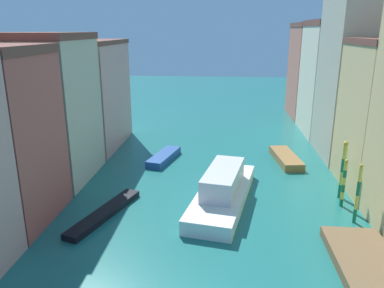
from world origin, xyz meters
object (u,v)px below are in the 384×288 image
Objects in this scene: mooring_pole_1 at (344,183)px; mooring_pole_2 at (343,169)px; mooring_pole_0 at (358,193)px; vaporetto_white at (223,190)px; motorboat_1 at (164,157)px; motorboat_0 at (286,158)px; waterfront_dock at (366,262)px; gondola_black at (105,213)px.

mooring_pole_2 reaches higher than mooring_pole_1.
mooring_pole_2 is at bearing 87.60° from mooring_pole_0.
vaporetto_white is 11.93m from motorboat_1.
motorboat_0 is at bearing 57.62° from vaporetto_white.
waterfront_dock is 0.86× the size of gondola_black.
gondola_black is (-9.06, -3.27, -0.86)m from vaporetto_white.
motorboat_0 reaches higher than waterfront_dock.
vaporetto_white is 1.87× the size of motorboat_0.
vaporetto_white is 1.55× the size of gondola_black.
waterfront_dock is 0.55× the size of vaporetto_white.
waterfront_dock is at bearing -97.26° from mooring_pole_2.
mooring_pole_0 is at bearing 1.76° from gondola_black.
mooring_pole_1 is 0.58× the size of motorboat_0.
mooring_pole_2 is at bearing 78.36° from mooring_pole_1.
mooring_pole_2 is at bearing 82.74° from waterfront_dock.
waterfront_dock is at bearing -15.76° from gondola_black.
mooring_pole_2 is 18.59m from motorboat_1.
vaporetto_white is at bearing -170.28° from mooring_pole_2.
vaporetto_white reaches higher than gondola_black.
motorboat_0 is (-3.20, 8.99, -2.18)m from mooring_pole_2.
gondola_black is 13.48m from motorboat_1.
mooring_pole_2 is 0.39× the size of vaporetto_white.
waterfront_dock is 1.43× the size of mooring_pole_2.
mooring_pole_0 is 10.24m from vaporetto_white.
mooring_pole_1 is 19.08m from gondola_black.
motorboat_0 is (6.78, 10.70, -0.70)m from vaporetto_white.
vaporetto_white is (-9.99, -1.71, -1.47)m from mooring_pole_2.
mooring_pole_2 reaches higher than gondola_black.
motorboat_1 is at bearing 148.44° from mooring_pole_1.
mooring_pole_0 is 0.67× the size of motorboat_0.
mooring_pole_0 is 13.87m from motorboat_0.
mooring_pole_0 is (1.09, 5.59, 2.02)m from waterfront_dock.
mooring_pole_2 is (0.34, 1.67, 0.52)m from mooring_pole_1.
mooring_pole_0 reaches higher than motorboat_0.
vaporetto_white is at bearing 19.87° from gondola_black.
gondola_black is 21.12m from motorboat_0.
mooring_pole_0 is 0.92× the size of mooring_pole_2.
vaporetto_white is at bearing 136.43° from waterfront_dock.
vaporetto_white is 12.69m from motorboat_0.
mooring_pole_1 is at bearing 93.34° from mooring_pole_0.
mooring_pole_1 is 9.69m from vaporetto_white.
vaporetto_white is (-9.64, -0.04, -0.95)m from mooring_pole_1.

